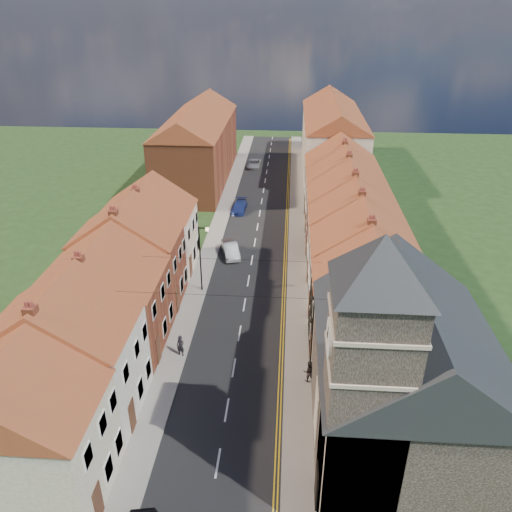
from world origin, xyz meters
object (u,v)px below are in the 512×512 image
Objects in this scene: church at (400,372)px; pedestrian_right at (309,371)px; car_far at (239,207)px; car_mid at (230,249)px; car_distant at (254,164)px; pedestrian_left at (181,346)px; lamppost at (201,255)px.

church reaches higher than pedestrian_right.
car_far is 30.60m from pedestrian_right.
car_far is (-11.85, 35.24, -5.31)m from church.
car_mid reaches higher than car_distant.
pedestrian_left is (-1.68, -15.92, 0.28)m from car_mid.
car_mid is at bearing 76.83° from lamppost.
lamppost reaches higher than pedestrian_left.
car_distant is 45.31m from pedestrian_left.
car_far is at bearing 85.92° from lamppost.
pedestrian_right is at bearing -83.64° from car_mid.
car_distant is at bearing 91.15° from car_far.
car_distant is at bearing 102.12° from church.
car_far is 2.42× the size of pedestrian_left.
car_distant is at bearing -87.88° from pedestrian_right.
car_mid is 19.39m from pedestrian_right.
car_mid is at bearing 101.25° from pedestrian_left.
pedestrian_right is at bearing 127.23° from church.
pedestrian_left is (-13.24, 7.65, -4.94)m from church.
lamppost is 3.83× the size of pedestrian_right.
car_far is 27.63m from pedestrian_left.
lamppost is 3.69× the size of pedestrian_left.
church is 3.86× the size of car_far.
lamppost is at bearing 128.30° from church.
pedestrian_left is 1.04× the size of pedestrian_right.
car_far is at bearing -88.52° from car_distant.
pedestrian_left is at bearing -90.42° from lamppost.
lamppost is 1.52× the size of car_far.
lamppost is at bearing -57.58° from pedestrian_right.
church is at bearing -12.75° from pedestrian_left.
church is at bearing -51.70° from lamppost.
church is 16.07m from pedestrian_left.
lamppost is 1.51× the size of car_distant.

